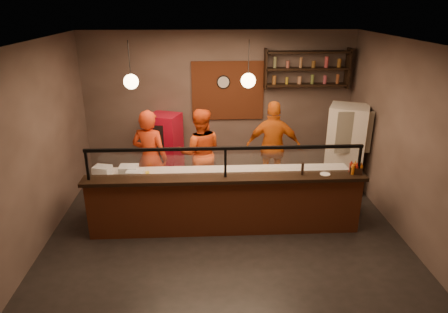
{
  "coord_description": "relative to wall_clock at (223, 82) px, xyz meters",
  "views": [
    {
      "loc": [
        -0.32,
        -6.29,
        3.77
      ],
      "look_at": [
        0.01,
        0.3,
        1.18
      ],
      "focal_mm": 32.0,
      "sensor_mm": 36.0,
      "label": 1
    }
  ],
  "objects": [
    {
      "name": "ceiling",
      "position": [
        -0.1,
        -2.46,
        1.1
      ],
      "size": [
        6.0,
        6.0,
        0.0
      ],
      "primitive_type": "plane",
      "rotation": [
        3.14,
        0.0,
        0.0
      ],
      "color": "#36312A",
      "rests_on": "wall_back"
    },
    {
      "name": "prep_tub_c",
      "position": [
        -1.64,
        -2.4,
        -1.13
      ],
      "size": [
        0.32,
        0.27,
        0.15
      ],
      "primitive_type": "cube",
      "rotation": [
        0.0,
        0.0,
        -0.12
      ],
      "color": "white",
      "rests_on": "worktop"
    },
    {
      "name": "red_cooler",
      "position": [
        -1.3,
        -0.31,
        -1.37
      ],
      "size": [
        0.79,
        0.76,
        1.47
      ],
      "primitive_type": "cube",
      "rotation": [
        0.0,
        0.0,
        -0.35
      ],
      "color": "red",
      "rests_on": "floor"
    },
    {
      "name": "wall_right",
      "position": [
        2.9,
        -2.46,
        -0.5
      ],
      "size": [
        0.0,
        5.0,
        5.0
      ],
      "primitive_type": "plane",
      "rotation": [
        1.57,
        0.0,
        -1.57
      ],
      "color": "#725D54",
      "rests_on": "floor"
    },
    {
      "name": "pendant_left",
      "position": [
        -1.6,
        -2.26,
        0.45
      ],
      "size": [
        0.24,
        0.24,
        0.77
      ],
      "color": "black",
      "rests_on": "ceiling"
    },
    {
      "name": "service_counter",
      "position": [
        -0.1,
        -2.76,
        -1.6
      ],
      "size": [
        4.6,
        0.25,
        1.0
      ],
      "primitive_type": "cube",
      "color": "brown",
      "rests_on": "floor"
    },
    {
      "name": "counter_ledge",
      "position": [
        -0.1,
        -2.76,
        -1.07
      ],
      "size": [
        4.7,
        0.37,
        0.06
      ],
      "primitive_type": "cube",
      "color": "black",
      "rests_on": "service_counter"
    },
    {
      "name": "wall_shelving",
      "position": [
        1.8,
        -0.14,
        0.3
      ],
      "size": [
        1.84,
        0.28,
        0.85
      ],
      "color": "black",
      "rests_on": "wall_back"
    },
    {
      "name": "pizza_dough",
      "position": [
        0.75,
        -2.31,
        -1.19
      ],
      "size": [
        0.66,
        0.66,
        0.01
      ],
      "primitive_type": "cylinder",
      "rotation": [
        0.0,
        0.0,
        -0.23
      ],
      "color": "beige",
      "rests_on": "worktop"
    },
    {
      "name": "wall_clock",
      "position": [
        0.0,
        0.0,
        0.0
      ],
      "size": [
        0.3,
        0.04,
        0.3
      ],
      "primitive_type": "cylinder",
      "rotation": [
        1.57,
        0.0,
        0.0
      ],
      "color": "black",
      "rests_on": "wall_back"
    },
    {
      "name": "condiment_caddy",
      "position": [
        2.1,
        -2.71,
        -0.98
      ],
      "size": [
        0.23,
        0.2,
        0.11
      ],
      "primitive_type": "cube",
      "rotation": [
        0.0,
        0.0,
        -0.26
      ],
      "color": "black",
      "rests_on": "counter_ledge"
    },
    {
      "name": "rolling_pin",
      "position": [
        -1.59,
        -2.29,
        -1.17
      ],
      "size": [
        0.35,
        0.21,
        0.06
      ],
      "primitive_type": "cylinder",
      "rotation": [
        0.0,
        1.57,
        0.45
      ],
      "color": "gold",
      "rests_on": "worktop"
    },
    {
      "name": "pendant_right",
      "position": [
        0.3,
        -2.26,
        0.45
      ],
      "size": [
        0.24,
        0.24,
        0.77
      ],
      "color": "black",
      "rests_on": "ceiling"
    },
    {
      "name": "cook_left",
      "position": [
        -1.48,
        -1.59,
        -1.15
      ],
      "size": [
        0.8,
        0.64,
        1.9
      ],
      "primitive_type": "imported",
      "rotation": [
        0.0,
        0.0,
        2.84
      ],
      "color": "red",
      "rests_on": "floor"
    },
    {
      "name": "floor",
      "position": [
        -0.1,
        -2.46,
        -2.1
      ],
      "size": [
        6.0,
        6.0,
        0.0
      ],
      "primitive_type": "plane",
      "color": "black",
      "rests_on": "ground"
    },
    {
      "name": "wall_front",
      "position": [
        -0.1,
        -4.96,
        -0.5
      ],
      "size": [
        6.0,
        0.0,
        6.0
      ],
      "primitive_type": "plane",
      "rotation": [
        -1.57,
        0.0,
        0.0
      ],
      "color": "#725D54",
      "rests_on": "floor"
    },
    {
      "name": "cook_right",
      "position": [
        0.98,
        -1.09,
        -1.14
      ],
      "size": [
        1.17,
        0.61,
        1.91
      ],
      "primitive_type": "imported",
      "rotation": [
        0.0,
        0.0,
        3.01
      ],
      "color": "orange",
      "rests_on": "floor"
    },
    {
      "name": "brick_patch",
      "position": [
        0.1,
        0.01,
        -0.2
      ],
      "size": [
        1.6,
        0.04,
        1.3
      ],
      "primitive_type": "cube",
      "color": "brown",
      "rests_on": "wall_back"
    },
    {
      "name": "worktop_cabinet",
      "position": [
        -0.1,
        -2.26,
        -1.68
      ],
      "size": [
        4.6,
        0.75,
        0.85
      ],
      "primitive_type": "cube",
      "color": "gray",
      "rests_on": "floor"
    },
    {
      "name": "small_plate",
      "position": [
        1.57,
        -2.75,
        -1.03
      ],
      "size": [
        0.18,
        0.18,
        0.01
      ],
      "primitive_type": "cylinder",
      "rotation": [
        0.0,
        0.0,
        -0.06
      ],
      "color": "white",
      "rests_on": "counter_ledge"
    },
    {
      "name": "pepper_mill",
      "position": [
        1.19,
        -2.73,
        -0.94
      ],
      "size": [
        0.05,
        0.05,
        0.21
      ],
      "primitive_type": "cylinder",
      "rotation": [
        0.0,
        0.0,
        0.17
      ],
      "color": "black",
      "rests_on": "counter_ledge"
    },
    {
      "name": "fridge",
      "position": [
        2.5,
        -1.08,
        -1.2
      ],
      "size": [
        0.97,
        0.94,
        1.8
      ],
      "primitive_type": "cube",
      "rotation": [
        0.0,
        0.0,
        -0.4
      ],
      "color": "beige",
      "rests_on": "floor"
    },
    {
      "name": "sneeze_guard",
      "position": [
        -0.1,
        -2.76,
        -0.73
      ],
      "size": [
        4.5,
        0.05,
        0.52
      ],
      "color": "white",
      "rests_on": "counter_ledge"
    },
    {
      "name": "prep_tub_a",
      "position": [
        -2.25,
        -2.18,
        -1.13
      ],
      "size": [
        0.34,
        0.3,
        0.15
      ],
      "primitive_type": "cube",
      "rotation": [
        0.0,
        0.0,
        -0.25
      ],
      "color": "silver",
      "rests_on": "worktop"
    },
    {
      "name": "prep_tub_b",
      "position": [
        -1.78,
        -2.22,
        -1.12
      ],
      "size": [
        0.33,
        0.27,
        0.16
      ],
      "primitive_type": "cube",
      "rotation": [
        0.0,
        0.0,
        -0.02
      ],
      "color": "silver",
      "rests_on": "worktop"
    },
    {
      "name": "wall_back",
      "position": [
        -0.1,
        0.04,
        -0.5
      ],
      "size": [
        6.0,
        0.0,
        6.0
      ],
      "primitive_type": "plane",
      "rotation": [
        1.57,
        0.0,
        0.0
      ],
      "color": "#725D54",
      "rests_on": "floor"
    },
    {
      "name": "worktop",
      "position": [
        -0.1,
        -2.26,
        -1.23
      ],
      "size": [
        4.6,
        0.75,
        0.05
      ],
      "primitive_type": "cube",
      "color": "silver",
      "rests_on": "worktop_cabinet"
    },
    {
      "name": "cook_mid",
      "position": [
        -0.53,
        -1.24,
        -1.19
      ],
      "size": [
        0.91,
        0.72,
        1.82
      ],
      "primitive_type": "imported",
      "rotation": [
        0.0,
        0.0,
        3.17
      ],
      "color": "#E44C15",
      "rests_on": "floor"
    },
    {
      "name": "wall_left",
      "position": [
        -3.1,
        -2.46,
        -0.5
      ],
      "size": [
        0.0,
        5.0,
        5.0
      ],
      "primitive_type": "plane",
      "rotation": [
        1.57,
        0.0,
        1.57
      ],
      "color": "#725D54",
      "rests_on": "floor"
    }
  ]
}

